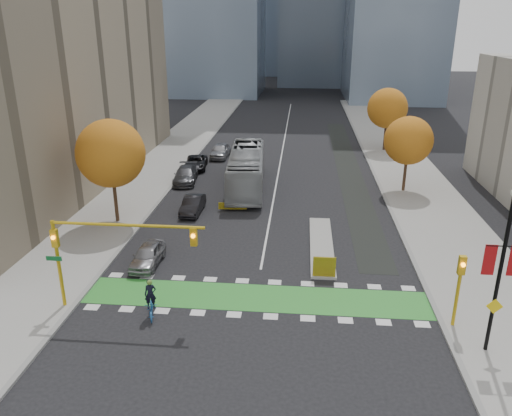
% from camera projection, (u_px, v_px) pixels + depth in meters
% --- Properties ---
extents(ground, '(300.00, 300.00, 0.00)m').
position_uv_depth(ground, '(253.00, 312.00, 27.40)').
color(ground, black).
rests_on(ground, ground).
extents(sidewalk_west, '(7.00, 120.00, 0.15)m').
position_uv_depth(sidewalk_west, '(132.00, 189.00, 47.21)').
color(sidewalk_west, gray).
rests_on(sidewalk_west, ground).
extents(sidewalk_east, '(7.00, 120.00, 0.15)m').
position_uv_depth(sidewalk_east, '(424.00, 198.00, 44.86)').
color(sidewalk_east, gray).
rests_on(sidewalk_east, ground).
extents(curb_west, '(0.30, 120.00, 0.16)m').
position_uv_depth(curb_west, '(168.00, 191.00, 46.91)').
color(curb_west, gray).
rests_on(curb_west, ground).
extents(curb_east, '(0.30, 120.00, 0.16)m').
position_uv_depth(curb_east, '(384.00, 197.00, 45.16)').
color(curb_east, gray).
rests_on(curb_east, ground).
extents(bike_crossing, '(20.00, 3.00, 0.01)m').
position_uv_depth(bike_crossing, '(256.00, 297.00, 28.80)').
color(bike_crossing, '#2D8A2D').
rests_on(bike_crossing, ground).
extents(centre_line, '(0.15, 70.00, 0.01)m').
position_uv_depth(centre_line, '(283.00, 145.00, 64.72)').
color(centre_line, silver).
rests_on(centre_line, ground).
extents(bike_lane_paint, '(2.50, 50.00, 0.01)m').
position_uv_depth(bike_lane_paint, '(348.00, 167.00, 54.73)').
color(bike_lane_paint, black).
rests_on(bike_lane_paint, ground).
extents(median_island, '(1.60, 10.00, 0.16)m').
position_uv_depth(median_island, '(321.00, 245.00, 35.42)').
color(median_island, gray).
rests_on(median_island, ground).
extents(hazard_board, '(1.40, 0.12, 1.30)m').
position_uv_depth(hazard_board, '(324.00, 267.00, 30.69)').
color(hazard_board, yellow).
rests_on(hazard_board, median_island).
extents(building_west, '(16.00, 44.00, 25.00)m').
position_uv_depth(building_west, '(16.00, 51.00, 45.66)').
color(building_west, gray).
rests_on(building_west, ground).
extents(tree_west, '(5.20, 5.20, 8.22)m').
position_uv_depth(tree_west, '(111.00, 154.00, 37.68)').
color(tree_west, '#332114').
rests_on(tree_west, ground).
extents(tree_east_near, '(4.40, 4.40, 7.08)m').
position_uv_depth(tree_east_near, '(408.00, 141.00, 45.18)').
color(tree_east_near, '#332114').
rests_on(tree_east_near, ground).
extents(tree_east_far, '(4.80, 4.80, 7.65)m').
position_uv_depth(tree_east_far, '(387.00, 108.00, 59.93)').
color(tree_east_far, '#332114').
rests_on(tree_east_far, ground).
extents(traffic_signal_west, '(8.53, 0.56, 5.20)m').
position_uv_depth(traffic_signal_west, '(102.00, 243.00, 26.21)').
color(traffic_signal_west, '#BF9914').
rests_on(traffic_signal_west, ground).
extents(traffic_signal_east, '(0.35, 0.43, 4.10)m').
position_uv_depth(traffic_signal_east, '(459.00, 281.00, 25.05)').
color(traffic_signal_east, '#BF9914').
rests_on(traffic_signal_east, ground).
extents(banner_lamppost, '(1.65, 0.36, 8.28)m').
position_uv_depth(banner_lamppost, '(501.00, 266.00, 22.45)').
color(banner_lamppost, black).
rests_on(banner_lamppost, ground).
extents(cyclist, '(1.16, 2.01, 2.20)m').
position_uv_depth(cyclist, '(151.00, 304.00, 26.75)').
color(cyclist, '#225D9E').
rests_on(cyclist, ground).
extents(bus, '(4.05, 13.53, 3.72)m').
position_uv_depth(bus, '(246.00, 169.00, 47.34)').
color(bus, '#95999C').
rests_on(bus, ground).
extents(parked_car_a, '(1.68, 4.07, 1.38)m').
position_uv_depth(parked_car_a, '(148.00, 255.00, 32.47)').
color(parked_car_a, gray).
rests_on(parked_car_a, ground).
extents(parked_car_b, '(1.52, 4.21, 1.38)m').
position_uv_depth(parked_car_b, '(193.00, 205.00, 41.44)').
color(parked_car_b, black).
rests_on(parked_car_b, ground).
extents(parked_car_c, '(2.64, 5.39, 1.51)m').
position_uv_depth(parked_car_c, '(186.00, 175.00, 49.36)').
color(parked_car_c, '#46474A').
rests_on(parked_car_c, ground).
extents(parked_car_d, '(2.73, 5.05, 1.34)m').
position_uv_depth(parked_car_d, '(196.00, 162.00, 54.05)').
color(parked_car_d, black).
rests_on(parked_car_d, ground).
extents(parked_car_e, '(2.14, 4.87, 1.63)m').
position_uv_depth(parked_car_e, '(220.00, 151.00, 58.50)').
color(parked_car_e, '#9D9EA3').
rests_on(parked_car_e, ground).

